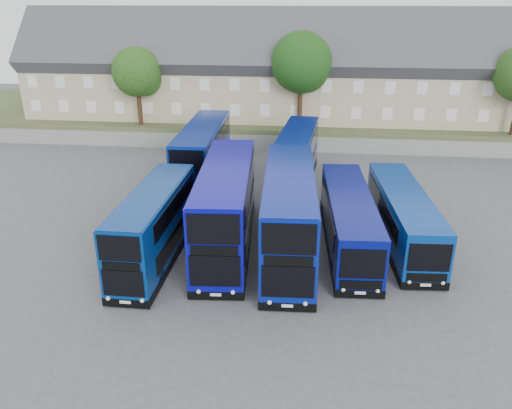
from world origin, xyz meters
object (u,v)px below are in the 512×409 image
object	(u,v)px
dd_front_left	(155,227)
tree_west	(138,74)
tree_mid	(303,65)
dd_front_mid	(226,208)
coach_east_a	(348,221)

from	to	relation	value
dd_front_left	tree_west	size ratio (longest dim) A/B	1.35
tree_mid	tree_west	bearing A→B (deg)	-178.21
tree_west	tree_mid	size ratio (longest dim) A/B	0.83
dd_front_mid	coach_east_a	distance (m)	7.36
dd_front_mid	tree_west	bearing A→B (deg)	115.27
dd_front_left	tree_mid	world-z (taller)	tree_mid
coach_east_a	tree_mid	world-z (taller)	tree_mid
tree_mid	dd_front_left	bearing A→B (deg)	-107.46
dd_front_mid	coach_east_a	size ratio (longest dim) A/B	1.04
coach_east_a	tree_west	world-z (taller)	tree_west
dd_front_mid	tree_west	xyz separation A→B (m)	(-12.13, 21.58, 4.63)
coach_east_a	dd_front_left	bearing A→B (deg)	-168.17
coach_east_a	tree_west	xyz separation A→B (m)	(-19.40, 20.84, 5.45)
tree_west	coach_east_a	bearing A→B (deg)	-47.05
dd_front_mid	tree_mid	xyz separation A→B (m)	(3.87, 22.08, 5.65)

